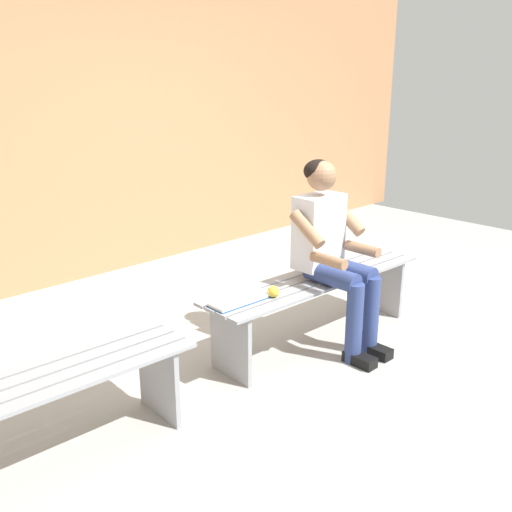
{
  "coord_description": "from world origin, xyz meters",
  "views": [
    {
      "loc": [
        2.87,
        2.41,
        1.83
      ],
      "look_at": [
        0.72,
        0.15,
        0.82
      ],
      "focal_mm": 40.32,
      "sensor_mm": 36.0,
      "label": 1
    }
  ],
  "objects_px": {
    "bench_far": "(22,407)",
    "person_seated": "(332,247)",
    "book_open": "(240,300)",
    "bench_near": "(316,293)",
    "apple": "(273,292)"
  },
  "relations": [
    {
      "from": "person_seated",
      "to": "apple",
      "type": "bearing_deg",
      "value": -6.15
    },
    {
      "from": "person_seated",
      "to": "bench_far",
      "type": "bearing_deg",
      "value": -2.81
    },
    {
      "from": "person_seated",
      "to": "book_open",
      "type": "bearing_deg",
      "value": -11.42
    },
    {
      "from": "apple",
      "to": "book_open",
      "type": "xyz_separation_m",
      "value": [
        0.2,
        -0.09,
        -0.03
      ]
    },
    {
      "from": "bench_near",
      "to": "apple",
      "type": "xyz_separation_m",
      "value": [
        0.47,
        0.05,
        0.15
      ]
    },
    {
      "from": "bench_far",
      "to": "apple",
      "type": "height_order",
      "value": "apple"
    },
    {
      "from": "bench_near",
      "to": "book_open",
      "type": "height_order",
      "value": "book_open"
    },
    {
      "from": "bench_near",
      "to": "book_open",
      "type": "bearing_deg",
      "value": -3.33
    },
    {
      "from": "person_seated",
      "to": "book_open",
      "type": "distance_m",
      "value": 0.75
    },
    {
      "from": "bench_far",
      "to": "person_seated",
      "type": "relative_size",
      "value": 1.33
    },
    {
      "from": "book_open",
      "to": "bench_far",
      "type": "bearing_deg",
      "value": 3.34
    },
    {
      "from": "bench_near",
      "to": "person_seated",
      "type": "height_order",
      "value": "person_seated"
    },
    {
      "from": "bench_far",
      "to": "book_open",
      "type": "xyz_separation_m",
      "value": [
        -1.39,
        -0.04,
        0.13
      ]
    },
    {
      "from": "book_open",
      "to": "bench_near",
      "type": "bearing_deg",
      "value": 178.39
    },
    {
      "from": "bench_far",
      "to": "bench_near",
      "type": "bearing_deg",
      "value": 180.0
    }
  ]
}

